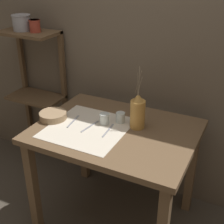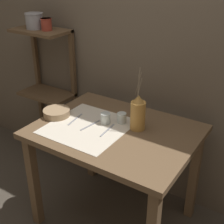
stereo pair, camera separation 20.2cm
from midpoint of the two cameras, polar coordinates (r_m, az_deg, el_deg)
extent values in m
plane|color=#473F35|center=(2.55, -1.85, -18.71)|extent=(12.00, 12.00, 0.00)
cube|color=brown|center=(2.34, 3.79, 11.37)|extent=(7.00, 0.06, 2.40)
cube|color=brown|center=(2.07, -2.16, -3.67)|extent=(1.06, 0.81, 0.04)
cube|color=brown|center=(2.31, -16.77, -13.21)|extent=(0.06, 0.06, 0.75)
cube|color=brown|center=(2.74, -7.23, -5.26)|extent=(0.06, 0.06, 0.75)
cube|color=brown|center=(2.43, 11.95, -10.43)|extent=(0.06, 0.06, 0.75)
cube|color=brown|center=(2.67, -17.26, 13.65)|extent=(0.48, 0.28, 0.02)
cube|color=brown|center=(2.84, -15.74, 2.56)|extent=(0.48, 0.28, 0.02)
cube|color=brown|center=(3.08, -17.21, 3.04)|extent=(0.04, 0.04, 1.28)
cube|color=brown|center=(2.82, -10.59, 1.53)|extent=(0.04, 0.04, 1.28)
cube|color=beige|center=(2.09, -7.18, -2.94)|extent=(0.51, 0.52, 0.00)
cylinder|color=#B7843D|center=(2.04, 1.88, -0.50)|extent=(0.10, 0.10, 0.19)
cone|color=#B7843D|center=(1.99, 1.93, 2.59)|extent=(0.07, 0.07, 0.05)
cylinder|color=brown|center=(1.93, 2.10, 4.68)|extent=(0.03, 0.02, 0.12)
cylinder|color=brown|center=(1.94, 1.81, 5.31)|extent=(0.04, 0.00, 0.16)
cylinder|color=brown|center=(1.96, 1.77, 5.14)|extent=(0.02, 0.03, 0.13)
cylinder|color=brown|center=(1.93, 1.96, 5.58)|extent=(0.01, 0.03, 0.18)
cylinder|color=#9E7F5B|center=(2.24, -13.29, -0.72)|extent=(0.19, 0.19, 0.05)
cylinder|color=silver|center=(2.11, -4.13, -1.29)|extent=(0.07, 0.07, 0.07)
cylinder|color=silver|center=(2.12, -1.16, -1.07)|extent=(0.06, 0.06, 0.07)
cube|color=#939399|center=(2.18, -9.78, -1.76)|extent=(0.04, 0.18, 0.00)
cube|color=#939399|center=(2.10, -6.86, -2.73)|extent=(0.04, 0.18, 0.00)
cube|color=#939399|center=(2.04, -3.57, -3.46)|extent=(0.03, 0.18, 0.00)
cylinder|color=#939399|center=(2.69, -18.38, 15.22)|extent=(0.14, 0.14, 0.12)
cylinder|color=#939399|center=(2.68, -18.56, 16.43)|extent=(0.15, 0.15, 0.01)
cylinder|color=#9E3828|center=(2.60, -16.17, 14.85)|extent=(0.08, 0.08, 0.10)
cylinder|color=#9E3828|center=(2.60, -16.30, 15.79)|extent=(0.09, 0.09, 0.01)
camera|label=1|loc=(0.10, -92.86, -1.45)|focal=50.00mm
camera|label=2|loc=(0.10, 87.14, 1.45)|focal=50.00mm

